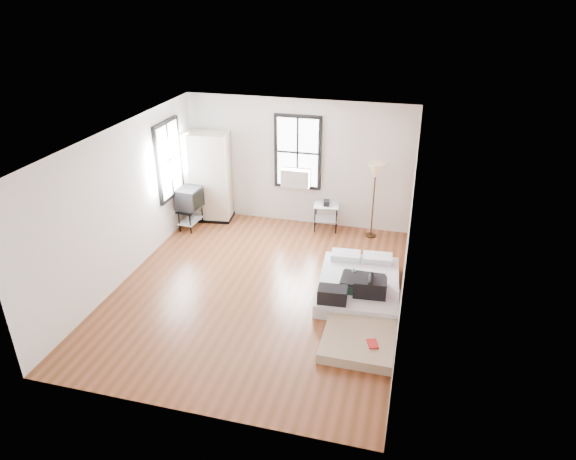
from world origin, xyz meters
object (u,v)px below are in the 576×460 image
(mattress_main, at_px, (358,285))
(mattress_bare, at_px, (363,314))
(floor_lamp, at_px, (376,174))
(tv_stand, at_px, (189,200))
(wardrobe, at_px, (208,177))
(side_table, at_px, (326,210))

(mattress_main, relative_size, mattress_bare, 0.95)
(floor_lamp, distance_m, tv_stand, 4.05)
(mattress_main, height_order, tv_stand, tv_stand)
(mattress_main, xyz_separation_m, wardrobe, (-3.75, 2.30, 0.84))
(mattress_main, relative_size, side_table, 2.83)
(side_table, xyz_separation_m, floor_lamp, (1.01, -0.07, 0.94))
(wardrobe, xyz_separation_m, tv_stand, (-0.21, -0.58, -0.34))
(floor_lamp, bearing_deg, mattress_main, -89.35)
(wardrobe, distance_m, side_table, 2.77)
(mattress_bare, bearing_deg, side_table, 110.93)
(mattress_bare, xyz_separation_m, wardrobe, (-3.92, 3.11, 0.87))
(mattress_main, relative_size, wardrobe, 0.98)
(floor_lamp, relative_size, tv_stand, 1.77)
(mattress_bare, distance_m, tv_stand, 4.88)
(wardrobe, bearing_deg, tv_stand, -116.44)
(wardrobe, bearing_deg, mattress_bare, -44.67)
(floor_lamp, bearing_deg, mattress_bare, -86.24)
(mattress_main, xyz_separation_m, side_table, (-1.03, 2.37, 0.31))
(tv_stand, bearing_deg, wardrobe, 74.27)
(mattress_main, xyz_separation_m, floor_lamp, (-0.03, 2.30, 1.25))
(mattress_main, height_order, wardrobe, wardrobe)
(mattress_bare, bearing_deg, tv_stand, 148.67)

